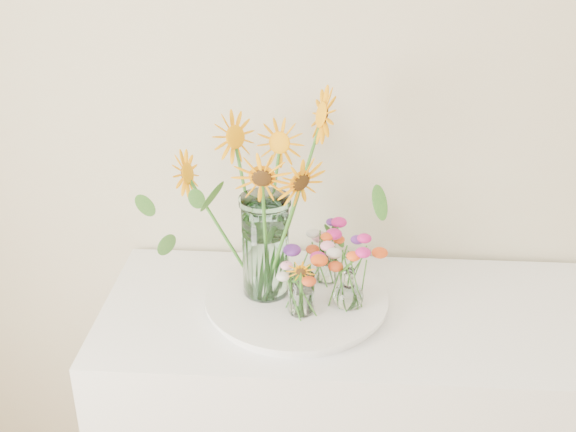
% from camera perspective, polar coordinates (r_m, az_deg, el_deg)
% --- Properties ---
extents(tray, '(0.48, 0.48, 0.02)m').
position_cam_1_polar(tray, '(2.00, 0.68, -6.74)').
color(tray, white).
rests_on(tray, counter).
extents(mason_jar, '(0.13, 0.13, 0.29)m').
position_cam_1_polar(mason_jar, '(1.94, -1.80, -2.40)').
color(mason_jar, silver).
rests_on(mason_jar, tray).
extents(sunflower_bouquet, '(0.75, 0.75, 0.58)m').
position_cam_1_polar(sunflower_bouquet, '(1.87, -1.86, 1.45)').
color(sunflower_bouquet, '#F99A05').
rests_on(sunflower_bouquet, tray).
extents(small_vase_a, '(0.08, 0.08, 0.12)m').
position_cam_1_polar(small_vase_a, '(1.90, 1.06, -6.21)').
color(small_vase_a, white).
rests_on(small_vase_a, tray).
extents(wildflower_posy_a, '(0.19, 0.19, 0.21)m').
position_cam_1_polar(wildflower_posy_a, '(1.87, 1.07, -5.05)').
color(wildflower_posy_a, '#F04D14').
rests_on(wildflower_posy_a, tray).
extents(small_vase_b, '(0.10, 0.10, 0.12)m').
position_cam_1_polar(small_vase_b, '(1.93, 4.82, -5.72)').
color(small_vase_b, white).
rests_on(small_vase_b, tray).
extents(wildflower_posy_b, '(0.21, 0.21, 0.21)m').
position_cam_1_polar(wildflower_posy_b, '(1.90, 4.87, -4.58)').
color(wildflower_posy_b, '#F04D14').
rests_on(wildflower_posy_b, tray).
extents(small_vase_c, '(0.07, 0.07, 0.10)m').
position_cam_1_polar(small_vase_c, '(2.04, 3.06, -3.93)').
color(small_vase_c, white).
rests_on(small_vase_c, tray).
extents(wildflower_posy_c, '(0.17, 0.17, 0.19)m').
position_cam_1_polar(wildflower_posy_c, '(2.02, 3.09, -2.83)').
color(wildflower_posy_c, '#F04D14').
rests_on(wildflower_posy_c, tray).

